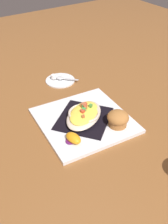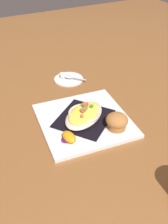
% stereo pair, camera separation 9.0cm
% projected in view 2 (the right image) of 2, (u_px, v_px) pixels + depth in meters
% --- Properties ---
extents(ground_plane, '(2.60, 2.60, 0.00)m').
position_uv_depth(ground_plane, '(84.00, 122.00, 0.92)').
color(ground_plane, brown).
extents(square_plate, '(0.32, 0.32, 0.01)m').
position_uv_depth(square_plate, '(84.00, 120.00, 0.92)').
color(square_plate, white).
rests_on(square_plate, ground_plane).
extents(folded_napkin, '(0.24, 0.24, 0.00)m').
position_uv_depth(folded_napkin, '(84.00, 118.00, 0.92)').
color(folded_napkin, black).
rests_on(folded_napkin, square_plate).
extents(gratin_dish, '(0.20, 0.19, 0.04)m').
position_uv_depth(gratin_dish, '(84.00, 114.00, 0.90)').
color(gratin_dish, beige).
rests_on(gratin_dish, folded_napkin).
extents(muffin, '(0.07, 0.07, 0.05)m').
position_uv_depth(muffin, '(117.00, 121.00, 0.86)').
color(muffin, '#A56631').
rests_on(muffin, square_plate).
extents(orange_garnish, '(0.06, 0.06, 0.03)m').
position_uv_depth(orange_garnish, '(69.00, 137.00, 0.82)').
color(orange_garnish, '#5C1A5C').
rests_on(orange_garnish, square_plate).
extents(creamer_saucer, '(0.13, 0.13, 0.01)m').
position_uv_depth(creamer_saucer, '(69.00, 79.00, 1.16)').
color(creamer_saucer, white).
rests_on(creamer_saucer, ground_plane).
extents(spoon, '(0.08, 0.08, 0.01)m').
position_uv_depth(spoon, '(70.00, 77.00, 1.15)').
color(spoon, silver).
rests_on(spoon, creamer_saucer).
extents(creamer_cup_0, '(0.02, 0.02, 0.02)m').
position_uv_depth(creamer_cup_0, '(63.00, 75.00, 1.16)').
color(creamer_cup_0, white).
rests_on(creamer_cup_0, creamer_saucer).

